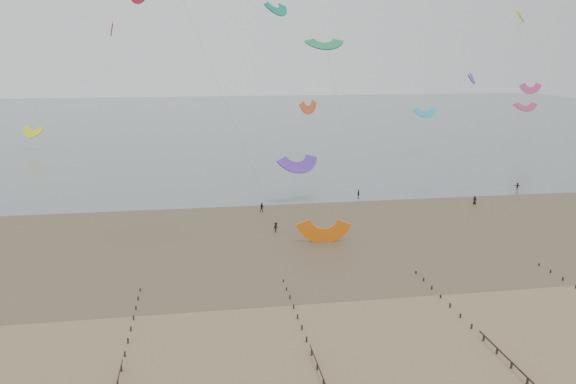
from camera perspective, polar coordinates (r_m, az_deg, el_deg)
name	(u,v)px	position (r m, az deg, el deg)	size (l,w,h in m)	color
ground	(263,328)	(62.13, -2.51, -13.61)	(500.00, 500.00, 0.00)	brown
sea_and_shore	(215,232)	(93.72, -7.45, -4.09)	(500.00, 665.00, 0.03)	#475654
kitesurfers	(390,201)	(110.84, 10.37, -0.95)	(132.11, 22.57, 1.81)	black
grounded_kite	(324,242)	(88.63, 3.64, -5.06)	(7.12, 3.73, 5.43)	orange
kites_airborne	(197,75)	(145.92, -9.21, 11.64)	(226.16, 110.88, 45.53)	#9A1C53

